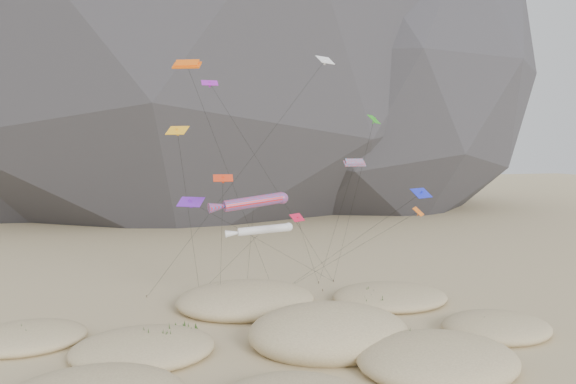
{
  "coord_description": "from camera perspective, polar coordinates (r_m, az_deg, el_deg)",
  "views": [
    {
      "loc": [
        -13.99,
        -42.5,
        17.66
      ],
      "look_at": [
        2.11,
        12.0,
        12.93
      ],
      "focal_mm": 35.0,
      "sensor_mm": 36.0,
      "label": 1
    }
  ],
  "objects": [
    {
      "name": "ground",
      "position": [
        48.1,
        1.72,
        -16.78
      ],
      "size": [
        500.0,
        500.0,
        0.0
      ],
      "primitive_type": "plane",
      "color": "#CCB789",
      "rests_on": "ground"
    },
    {
      "name": "dunes",
      "position": [
        51.91,
        -0.09,
        -14.27
      ],
      "size": [
        52.74,
        35.52,
        4.56
      ],
      "color": "#CCB789",
      "rests_on": "ground"
    },
    {
      "name": "dune_grass",
      "position": [
        50.64,
        -0.66,
        -14.64
      ],
      "size": [
        44.23,
        28.85,
        1.49
      ],
      "color": "black",
      "rests_on": "ground"
    },
    {
      "name": "kite_stakes",
      "position": [
        69.12,
        -2.84,
        -9.92
      ],
      "size": [
        23.63,
        5.04,
        0.3
      ],
      "color": "#3F2D1E",
      "rests_on": "ground"
    },
    {
      "name": "rainbow_tube_kite",
      "position": [
        56.38,
        -3.76,
        -1.05
      ],
      "size": [
        8.45,
        14.57,
        12.9
      ],
      "color": "red",
      "rests_on": "ground"
    },
    {
      "name": "white_tube_kite",
      "position": [
        57.08,
        -2.8,
        -3.89
      ],
      "size": [
        7.27,
        14.07,
        9.78
      ],
      "color": "silver",
      "rests_on": "ground"
    },
    {
      "name": "orange_parafoil",
      "position": [
        59.44,
        -10.13,
        12.39
      ],
      "size": [
        12.47,
        8.43,
        26.44
      ],
      "color": "#EE590C",
      "rests_on": "ground"
    },
    {
      "name": "multi_parafoil",
      "position": [
        59.77,
        6.73,
        2.8
      ],
      "size": [
        2.35,
        14.32,
        16.28
      ],
      "color": "red",
      "rests_on": "ground"
    },
    {
      "name": "delta_kites",
      "position": [
        57.24,
        0.76,
        3.17
      ],
      "size": [
        28.89,
        20.35,
        27.42
      ],
      "color": "orange",
      "rests_on": "ground"
    }
  ]
}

